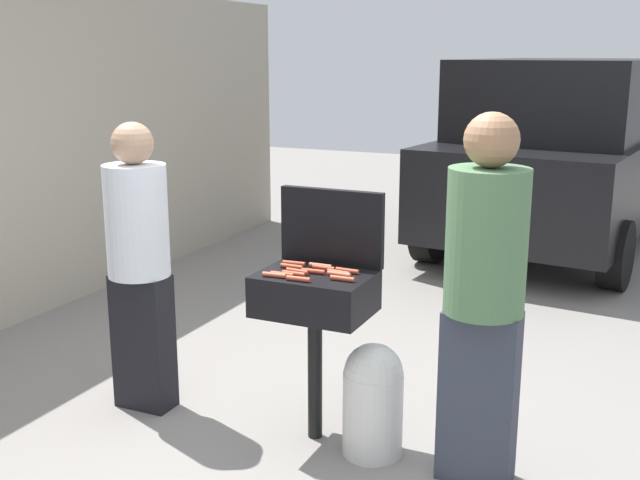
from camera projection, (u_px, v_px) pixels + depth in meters
The scene contains 22 objects.
ground_plane at pixel (316, 443), 4.27m from camera, with size 24.00×24.00×0.00m, color gray.
house_wall_side at pixel (14, 153), 6.09m from camera, with size 0.24×8.00×2.64m, color #B2A893.
bbq_grill at pixel (315, 300), 4.16m from camera, with size 0.60×0.44×0.95m.
grill_lid_open at pixel (332, 227), 4.27m from camera, with size 0.60×0.05×0.42m, color black.
hot_dog_0 at pixel (294, 274), 4.08m from camera, with size 0.03×0.03×0.13m, color #AD4228.
hot_dog_1 at pixel (347, 271), 4.13m from camera, with size 0.03×0.03×0.13m, color #AD4228.
hot_dog_2 at pixel (298, 279), 3.98m from camera, with size 0.03×0.03×0.13m, color #B74C33.
hot_dog_3 at pixel (282, 274), 4.07m from camera, with size 0.03×0.03×0.13m, color #AD4228.
hot_dog_4 at pixel (292, 267), 4.21m from camera, with size 0.03×0.03×0.13m, color #AD4228.
hot_dog_5 at pixel (320, 266), 4.23m from camera, with size 0.03×0.03×0.13m, color #C6593D.
hot_dog_6 at pixel (339, 273), 4.10m from camera, with size 0.03×0.03×0.13m, color #B74C33.
hot_dog_7 at pixel (297, 271), 4.12m from camera, with size 0.03×0.03×0.13m, color #AD4228.
hot_dog_8 at pixel (342, 279), 3.99m from camera, with size 0.03×0.03×0.13m, color #B74C33.
hot_dog_9 at pixel (294, 263), 4.28m from camera, with size 0.03×0.03×0.13m, color #AD4228.
hot_dog_10 at pixel (274, 275), 4.05m from camera, with size 0.03×0.03×0.13m, color #C6593D.
hot_dog_11 at pixel (324, 268), 4.19m from camera, with size 0.03×0.03×0.13m, color #AD4228.
hot_dog_12 at pixel (313, 271), 4.12m from camera, with size 0.03×0.03×0.13m, color #AD4228.
hot_dog_13 at pixel (339, 274), 4.07m from camera, with size 0.03×0.03×0.13m, color #C6593D.
propane_tank at pixel (373, 397), 4.09m from camera, with size 0.32×0.32×0.62m.
person_left at pixel (139, 257), 4.51m from camera, with size 0.36×0.36×1.71m.
person_right at pixel (484, 289), 3.69m from camera, with size 0.38×0.38×1.83m.
parked_minivan at pixel (563, 152), 8.49m from camera, with size 2.44×4.59×2.02m.
Camera 1 is at (1.64, -3.52, 2.09)m, focal length 43.60 mm.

